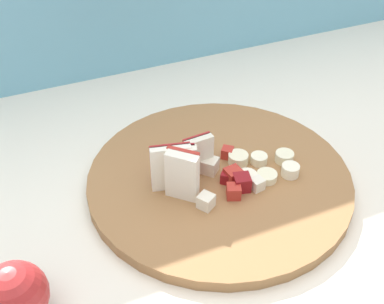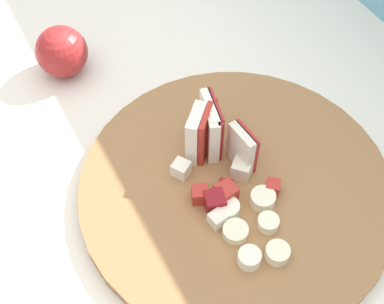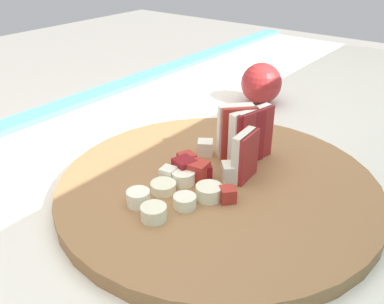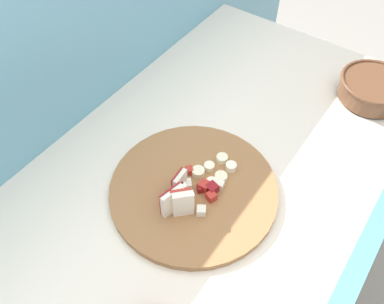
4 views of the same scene
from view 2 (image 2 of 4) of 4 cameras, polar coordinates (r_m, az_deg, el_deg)
The scene contains 7 objects.
tiled_countertop at distance 1.05m, azimuth 0.82°, elevation -15.88°, with size 1.46×0.71×0.94m.
tile_backsplash at distance 1.02m, azimuth 19.91°, elevation -1.55°, with size 2.40×0.04×1.32m, color #6BADC6.
cutting_board at distance 0.61m, azimuth 4.74°, elevation -3.85°, with size 0.36×0.36×0.02m, color olive.
apple_wedge_fan at distance 0.60m, azimuth 2.15°, elevation 2.06°, with size 0.09×0.07×0.07m.
apple_dice_pile at distance 0.58m, azimuth 3.13°, elevation -3.91°, with size 0.10×0.10×0.02m.
banana_slice_rows at distance 0.57m, azimuth 6.63°, elevation -7.96°, with size 0.09×0.08×0.02m.
whole_apple at distance 0.73m, azimuth -13.81°, elevation 10.42°, with size 0.07×0.07×0.07m, color #A32323.
Camera 2 is at (0.32, -0.19, 1.44)m, focal length 49.69 mm.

